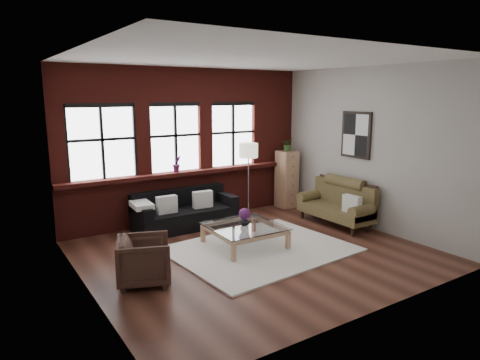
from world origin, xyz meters
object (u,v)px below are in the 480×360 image
vintage_settee (335,204)px  vase (244,221)px  dark_sofa (185,210)px  floor_lamp (248,178)px  drawer_chest (287,179)px  coffee_table (244,236)px  armchair (144,260)px

vintage_settee → vase: bearing=-178.1°
dark_sofa → floor_lamp: floor_lamp is taller
dark_sofa → vintage_settee: vintage_settee is taller
dark_sofa → drawer_chest: 2.78m
drawer_chest → dark_sofa: bearing=-176.3°
vintage_settee → coffee_table: vintage_settee is taller
armchair → vase: bearing=-56.6°
armchair → floor_lamp: bearing=-37.6°
vintage_settee → dark_sofa: bearing=150.4°
vintage_settee → armchair: 4.34m
armchair → drawer_chest: drawer_chest is taller
floor_lamp → vase: bearing=-126.3°
coffee_table → floor_lamp: (1.05, 1.43, 0.71)m
armchair → drawer_chest: (4.39, 2.22, 0.34)m
armchair → drawer_chest: bearing=-42.3°
armchair → coffee_table: 2.06m
armchair → vase: 2.06m
armchair → floor_lamp: 3.64m
coffee_table → vase: vase is taller
vase → vintage_settee: bearing=1.9°
dark_sofa → drawer_chest: bearing=3.7°
armchair → coffee_table: bearing=-56.6°
dark_sofa → vintage_settee: bearing=-29.6°
coffee_table → drawer_chest: 3.01m
drawer_chest → floor_lamp: floor_lamp is taller
dark_sofa → coffee_table: bearing=-76.8°
coffee_table → armchair: bearing=-167.5°
vintage_settee → vase: 2.30m
armchair → drawer_chest: size_ratio=0.55×
armchair → coffee_table: armchair is taller
vase → coffee_table: bearing=45.0°
armchair → vintage_settee: bearing=-62.2°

